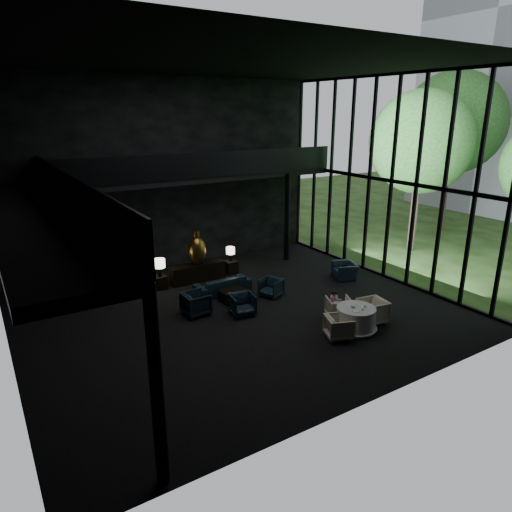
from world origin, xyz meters
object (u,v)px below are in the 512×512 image
console (198,273)px  sofa (222,282)px  lounge_armchair_south (242,303)px  child (334,299)px  lounge_armchair_east (271,287)px  table_lamp_left (160,264)px  window_armchair (345,269)px  dining_chair_north (339,307)px  table_lamp_right (230,251)px  lounge_armchair_west (196,301)px  dining_chair_east (373,309)px  side_table_right (231,267)px  side_table_left (160,282)px  dining_chair_west (339,326)px  coffee_table (235,296)px  dining_table (355,320)px  bronze_urn (197,250)px

console → sofa: 1.65m
lounge_armchair_south → child: bearing=-29.5°
sofa → lounge_armchair_east: size_ratio=3.09×
table_lamp_left → window_armchair: size_ratio=0.76×
dining_chair_north → lounge_armchair_east: bearing=-47.6°
table_lamp_right → dining_chair_north: table_lamp_right is taller
lounge_armchair_west → window_armchair: (6.72, -0.04, -0.08)m
dining_chair_east → lounge_armchair_east: bearing=-147.5°
side_table_right → window_armchair: bearing=-39.2°
console → lounge_armchair_east: bearing=-60.6°
table_lamp_right → side_table_left: bearing=-178.4°
sofa → dining_chair_west: size_ratio=2.86×
console → side_table_right: size_ratio=4.13×
dining_chair_east → dining_chair_west: size_ratio=1.19×
side_table_left → lounge_armchair_west: size_ratio=0.54×
side_table_left → window_armchair: bearing=-23.1°
coffee_table → lounge_armchair_south: bearing=-107.3°
lounge_armchair_west → dining_chair_west: 4.87m
dining_table → coffee_table: bearing=118.4°
bronze_urn → child: size_ratio=2.54×
table_lamp_left → coffee_table: size_ratio=0.76×
window_armchair → lounge_armchair_east: bearing=-69.6°
bronze_urn → lounge_armchair_east: bearing=-60.5°
table_lamp_right → dining_chair_north: size_ratio=0.75×
dining_chair_east → table_lamp_right: bearing=-157.6°
bronze_urn → table_lamp_right: size_ratio=2.29×
side_table_left → table_lamp_right: (3.20, 0.09, 0.73)m
window_armchair → dining_chair_east: size_ratio=0.99×
window_armchair → dining_chair_east: 4.14m
table_lamp_right → dining_chair_west: bearing=-90.3°
sofa → coffee_table: bearing=86.7°
coffee_table → window_armchair: bearing=-2.9°
bronze_urn → sofa: (0.27, -1.61, -0.88)m
side_table_left → side_table_right: (3.20, 0.09, 0.01)m
table_lamp_right → lounge_armchair_south: bearing=-113.7°
coffee_table → dining_chair_north: 3.77m
table_lamp_left → sofa: table_lamp_left is taller
lounge_armchair_south → dining_chair_north: (2.60, -1.93, -0.02)m
console → lounge_armchair_east: size_ratio=3.11×
table_lamp_right → lounge_armchair_east: 3.09m
window_armchair → dining_chair_north: size_ratio=1.16×
console → side_table_right: bearing=3.8°
table_lamp_right → child: (0.71, -5.75, -0.27)m
table_lamp_left → window_armchair: (6.91, -2.87, -0.63)m
dining_table → dining_chair_north: dining_chair_north is taller
dining_chair_north → dining_chair_east: 1.10m
dining_table → side_table_left: bearing=121.0°
lounge_armchair_east → dining_chair_west: 3.83m
bronze_urn → side_table_right: bearing=4.3°
lounge_armchair_east → lounge_armchair_south: 1.91m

